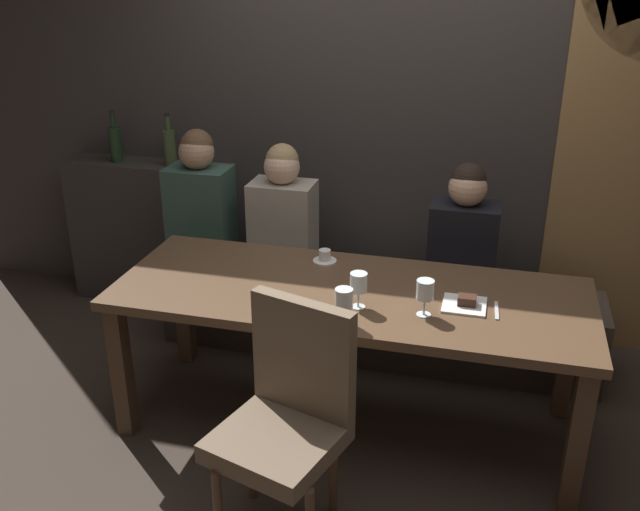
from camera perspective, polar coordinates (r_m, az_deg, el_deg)
The scene contains 17 objects.
ground at distance 3.67m, azimuth 2.27°, elevation -13.20°, with size 9.00×9.00×0.00m, color #382D26.
back_wall_tiled at distance 4.21m, azimuth 6.35°, elevation 13.85°, with size 6.00×0.12×3.00m, color #383330.
back_counter at distance 4.79m, azimuth -13.19°, elevation 1.83°, with size 1.10×0.28×0.95m, color #2F2B29.
dining_table at distance 3.32m, azimuth 2.45°, elevation -4.13°, with size 2.20×0.84×0.74m.
banquette_bench at distance 4.13m, azimuth 4.45°, elevation -5.00°, with size 2.50×0.44×0.45m.
chair_near_side at distance 2.79m, azimuth -2.59°, elevation -12.29°, with size 0.55×0.55×0.98m.
diner_redhead at distance 4.14m, azimuth -9.61°, elevation 4.11°, with size 0.36×0.24×0.83m.
diner_bearded at distance 4.02m, azimuth -3.00°, elevation 3.35°, with size 0.36×0.24×0.77m.
diner_far_end at distance 3.84m, azimuth 11.50°, elevation 1.69°, with size 0.36×0.24×0.73m.
wine_bottle_dark_red at distance 4.68m, azimuth -16.15°, elevation 8.69°, with size 0.08×0.08×0.33m.
wine_bottle_pale_label at distance 4.52m, azimuth -12.01°, elevation 8.58°, with size 0.08×0.08×0.33m.
wine_glass_near_right at distance 3.04m, azimuth 8.45°, elevation -2.88°, with size 0.08×0.08×0.16m.
wine_glass_far_right at distance 2.94m, azimuth 1.93°, elevation -3.55°, with size 0.08×0.08×0.16m.
wine_glass_end_left at distance 3.08m, azimuth 3.13°, elevation -2.25°, with size 0.08×0.08×0.16m.
espresso_cup at distance 3.56m, azimuth 0.38°, elevation -0.11°, with size 0.12×0.12×0.06m.
dessert_plate at distance 3.19m, azimuth 11.61°, elevation -3.78°, with size 0.19×0.19×0.05m.
fork_on_table at distance 3.18m, azimuth 14.03°, elevation -4.32°, with size 0.02×0.17×0.01m, color silver.
Camera 1 is at (0.61, -2.88, 2.18)m, focal length 39.76 mm.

